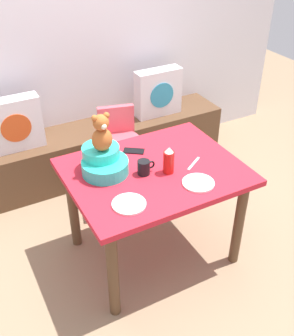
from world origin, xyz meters
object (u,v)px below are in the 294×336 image
Objects in this scene: pillow_floral_right at (158,93)px; ketchup_bottle at (169,161)px; pillow_floral_left at (14,124)px; infant_seat_teal at (104,162)px; dinner_plate_near at (198,183)px; teddy_bear at (102,133)px; cell_phone at (134,151)px; highchair at (119,143)px; coffee_mug at (144,167)px; dinner_plate_far at (129,204)px; dining_table at (154,184)px.

ketchup_bottle is (-0.63, -1.24, 0.15)m from pillow_floral_right.
pillow_floral_left and infant_seat_teal have the same top height.
infant_seat_teal is 1.78× the size of ketchup_bottle.
pillow_floral_left is at bearing 119.21° from dinner_plate_near.
teddy_bear reaches higher than ketchup_bottle.
ketchup_bottle is 1.28× the size of cell_phone.
highchair is at bearing 87.98° from ketchup_bottle.
coffee_mug is 0.60× the size of dinner_plate_near.
dinner_plate_near reaches higher than cell_phone.
dinner_plate_near is (0.46, -0.40, -0.27)m from teddy_bear.
coffee_mug is (-0.14, 0.06, -0.04)m from ketchup_bottle.
pillow_floral_right is 1.47m from teddy_bear.
infant_seat_teal is (0.35, -1.04, 0.13)m from pillow_floral_left.
pillow_floral_left is at bearing 103.34° from dinner_plate_far.
coffee_mug is (-0.17, -0.77, 0.27)m from highchair.
ketchup_bottle reaches higher than cell_phone.
dining_table is 0.77m from highchair.
dinner_plate_near is at bearing -86.13° from highchair.
pillow_floral_right reaches higher than cell_phone.
ketchup_bottle is (-0.03, -0.82, 0.31)m from highchair.
infant_seat_teal is 0.41m from ketchup_bottle.
dinner_plate_far is at bearing -173.73° from cell_phone.
dinner_plate_far is (-0.47, 0.02, 0.00)m from dinner_plate_near.
ketchup_bottle is at bearing -47.47° from dining_table.
dinner_plate_far is at bearing 177.88° from dinner_plate_near.
highchair is 0.89m from teddy_bear.
infant_seat_teal is at bearing 146.00° from coffee_mug.
pillow_floral_right is 1.42m from coffee_mug.
ketchup_bottle reaches higher than dinner_plate_near.
infant_seat_teal is 0.21m from teddy_bear.
pillow_floral_left is 0.39× the size of dining_table.
dinner_plate_near is at bearing -41.14° from teddy_bear.
teddy_bear is (0.00, -0.00, 0.21)m from infant_seat_teal.
teddy_bear is (-0.29, 0.13, 0.39)m from dining_table.
cell_phone is at bearing 77.08° from coffee_mug.
infant_seat_teal is 1.32× the size of teddy_bear.
highchair is 1.05m from dinner_plate_near.
dining_table is at bearing 8.00° from coffee_mug.
coffee_mug is at bearing -157.29° from cell_phone.
ketchup_bottle is at bearing -29.50° from infant_seat_teal.
pillow_floral_left is 1.10m from infant_seat_teal.
dinner_plate_far is at bearing -91.51° from infant_seat_teal.
highchair reaches higher than cell_phone.
pillow_floral_left is 0.56× the size of highchair.
teddy_bear is 1.35× the size of ketchup_bottle.
dinner_plate_far reaches higher than cell_phone.
dining_table is (-0.69, -1.17, -0.06)m from pillow_floral_right.
pillow_floral_left is at bearing 108.48° from infant_seat_teal.
dinner_plate_far is (-0.30, -0.25, 0.12)m from dining_table.
dinner_plate_far is (0.34, -1.42, 0.07)m from pillow_floral_left.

